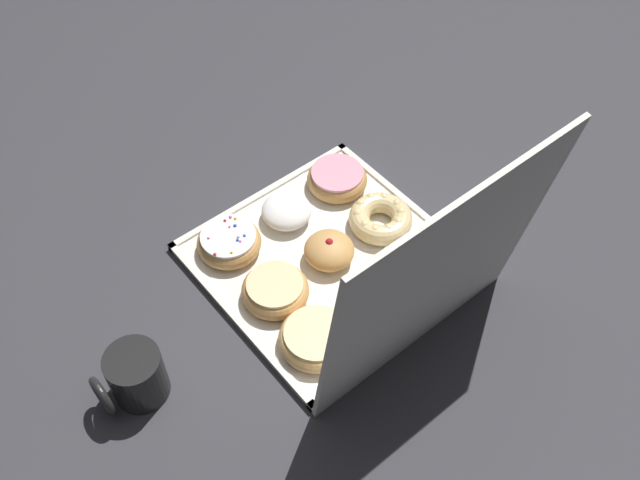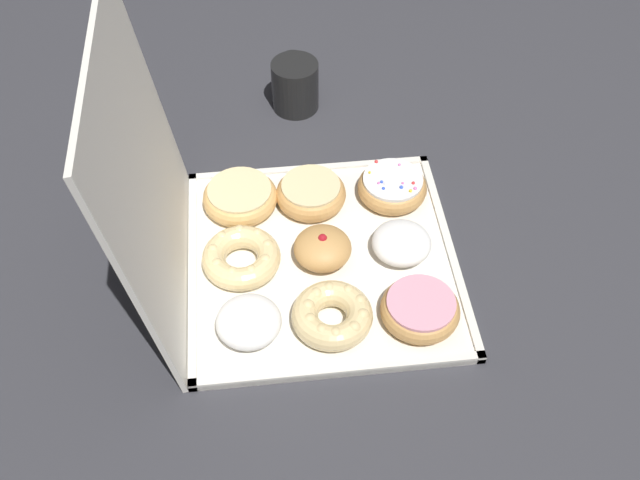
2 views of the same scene
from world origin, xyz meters
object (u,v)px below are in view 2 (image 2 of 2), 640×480
(pink_frosted_donut_0, at_px, (420,309))
(coffee_mug, at_px, (295,84))
(sprinkle_donut_2, at_px, (392,187))
(cruller_donut_7, at_px, (241,255))
(donut_box, at_px, (322,260))
(cruller_donut_3, at_px, (335,315))
(glazed_ring_donut_8, at_px, (240,197))
(powdered_filled_donut_1, at_px, (401,241))
(glazed_ring_donut_5, at_px, (311,193))
(jelly_filled_donut_4, at_px, (321,246))
(powdered_filled_donut_6, at_px, (249,322))

(pink_frosted_donut_0, height_order, coffee_mug, coffee_mug)
(sprinkle_donut_2, relative_size, cruller_donut_7, 0.96)
(donut_box, distance_m, pink_frosted_donut_0, 0.18)
(donut_box, xyz_separation_m, cruller_donut_3, (-0.12, -0.00, 0.03))
(pink_frosted_donut_0, xyz_separation_m, coffee_mug, (0.50, 0.13, 0.02))
(cruller_donut_3, bearing_deg, sprinkle_donut_2, -27.22)
(donut_box, xyz_separation_m, pink_frosted_donut_0, (-0.12, -0.12, 0.02))
(cruller_donut_7, distance_m, glazed_ring_donut_8, 0.12)
(cruller_donut_3, relative_size, glazed_ring_donut_8, 0.96)
(powdered_filled_donut_1, distance_m, cruller_donut_7, 0.24)
(donut_box, xyz_separation_m, glazed_ring_donut_5, (0.12, 0.01, 0.03))
(glazed_ring_donut_5, xyz_separation_m, coffee_mug, (0.26, 0.00, 0.02))
(jelly_filled_donut_4, xyz_separation_m, cruller_donut_7, (-0.00, 0.12, -0.01))
(pink_frosted_donut_0, xyz_separation_m, powdered_filled_donut_6, (0.00, 0.24, 0.00))
(powdered_filled_donut_6, distance_m, glazed_ring_donut_8, 0.25)
(glazed_ring_donut_8, bearing_deg, cruller_donut_7, 178.43)
(glazed_ring_donut_5, distance_m, cruller_donut_7, 0.16)
(cruller_donut_3, xyz_separation_m, glazed_ring_donut_8, (0.24, 0.12, -0.00))
(powdered_filled_donut_6, bearing_deg, cruller_donut_3, -89.58)
(pink_frosted_donut_0, relative_size, jelly_filled_donut_4, 1.30)
(donut_box, distance_m, jelly_filled_donut_4, 0.03)
(sprinkle_donut_2, xyz_separation_m, coffee_mug, (0.26, 0.13, 0.02))
(cruller_donut_7, distance_m, coffee_mug, 0.40)
(pink_frosted_donut_0, relative_size, sprinkle_donut_2, 1.00)
(powdered_filled_donut_1, distance_m, sprinkle_donut_2, 0.12)
(coffee_mug, bearing_deg, pink_frosted_donut_0, -165.39)
(glazed_ring_donut_8, bearing_deg, coffee_mug, -23.41)
(powdered_filled_donut_1, height_order, sprinkle_donut_2, same)
(donut_box, relative_size, coffee_mug, 3.84)
(pink_frosted_donut_0, xyz_separation_m, glazed_ring_donut_8, (0.25, 0.24, -0.00))
(donut_box, xyz_separation_m, glazed_ring_donut_8, (0.13, 0.12, 0.02))
(glazed_ring_donut_5, bearing_deg, jelly_filled_donut_4, -178.72)
(cruller_donut_3, distance_m, cruller_donut_7, 0.18)
(cruller_donut_7, bearing_deg, coffee_mug, -16.83)
(jelly_filled_donut_4, bearing_deg, coffee_mug, 0.72)
(jelly_filled_donut_4, height_order, glazed_ring_donut_5, jelly_filled_donut_4)
(jelly_filled_donut_4, xyz_separation_m, coffee_mug, (0.38, 0.00, 0.01))
(jelly_filled_donut_4, relative_size, glazed_ring_donut_8, 0.73)
(jelly_filled_donut_4, height_order, coffee_mug, coffee_mug)
(powdered_filled_donut_1, bearing_deg, sprinkle_donut_2, -3.53)
(jelly_filled_donut_4, relative_size, coffee_mug, 0.83)
(powdered_filled_donut_6, xyz_separation_m, coffee_mug, (0.50, -0.11, 0.02))
(powdered_filled_donut_1, xyz_separation_m, coffee_mug, (0.38, 0.13, 0.02))
(donut_box, xyz_separation_m, coffee_mug, (0.38, 0.01, 0.04))
(donut_box, distance_m, powdered_filled_donut_1, 0.12)
(glazed_ring_donut_5, bearing_deg, cruller_donut_7, 134.98)
(pink_frosted_donut_0, bearing_deg, glazed_ring_donut_5, 28.06)
(sprinkle_donut_2, bearing_deg, cruller_donut_3, 152.78)
(donut_box, distance_m, glazed_ring_donut_5, 0.12)
(sprinkle_donut_2, distance_m, coffee_mug, 0.29)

